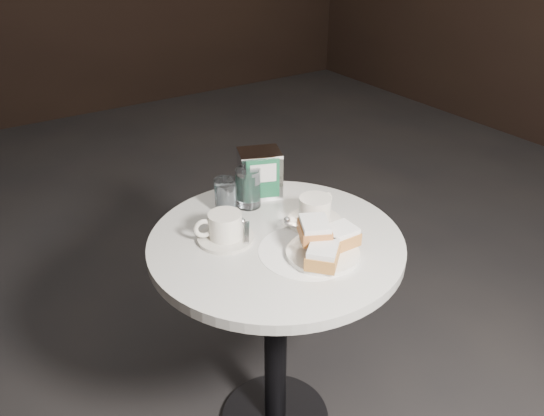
{
  "coord_description": "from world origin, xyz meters",
  "views": [
    {
      "loc": [
        -0.68,
        -1.01,
        1.53
      ],
      "look_at": [
        0.0,
        0.02,
        0.83
      ],
      "focal_mm": 35.0,
      "sensor_mm": 36.0,
      "label": 1
    }
  ],
  "objects_px": {
    "cafe_table": "(276,295)",
    "napkin_dispenser": "(260,173)",
    "water_glass_left": "(225,196)",
    "water_glass_right": "(248,188)",
    "coffee_cup_right": "(315,212)",
    "coffee_cup_left": "(225,229)",
    "beignet_plate": "(325,245)"
  },
  "relations": [
    {
      "from": "coffee_cup_right",
      "to": "water_glass_left",
      "type": "relative_size",
      "value": 1.93
    },
    {
      "from": "beignet_plate",
      "to": "coffee_cup_left",
      "type": "relative_size",
      "value": 1.31
    },
    {
      "from": "cafe_table",
      "to": "beignet_plate",
      "type": "bearing_deg",
      "value": -67.59
    },
    {
      "from": "water_glass_right",
      "to": "napkin_dispenser",
      "type": "height_order",
      "value": "napkin_dispenser"
    },
    {
      "from": "coffee_cup_left",
      "to": "beignet_plate",
      "type": "bearing_deg",
      "value": -32.54
    },
    {
      "from": "water_glass_left",
      "to": "napkin_dispenser",
      "type": "height_order",
      "value": "napkin_dispenser"
    },
    {
      "from": "water_glass_left",
      "to": "water_glass_right",
      "type": "height_order",
      "value": "water_glass_right"
    },
    {
      "from": "cafe_table",
      "to": "napkin_dispenser",
      "type": "bearing_deg",
      "value": 67.52
    },
    {
      "from": "beignet_plate",
      "to": "water_glass_left",
      "type": "height_order",
      "value": "water_glass_left"
    },
    {
      "from": "coffee_cup_left",
      "to": "water_glass_right",
      "type": "distance_m",
      "value": 0.2
    },
    {
      "from": "cafe_table",
      "to": "water_glass_left",
      "type": "distance_m",
      "value": 0.33
    },
    {
      "from": "beignet_plate",
      "to": "water_glass_right",
      "type": "xyz_separation_m",
      "value": [
        -0.02,
        0.34,
        0.02
      ]
    },
    {
      "from": "beignet_plate",
      "to": "coffee_cup_left",
      "type": "distance_m",
      "value": 0.27
    },
    {
      "from": "cafe_table",
      "to": "water_glass_right",
      "type": "bearing_deg",
      "value": 80.67
    },
    {
      "from": "cafe_table",
      "to": "napkin_dispenser",
      "type": "distance_m",
      "value": 0.38
    },
    {
      "from": "cafe_table",
      "to": "coffee_cup_left",
      "type": "bearing_deg",
      "value": 149.86
    },
    {
      "from": "water_glass_right",
      "to": "cafe_table",
      "type": "bearing_deg",
      "value": -99.33
    },
    {
      "from": "water_glass_right",
      "to": "napkin_dispenser",
      "type": "xyz_separation_m",
      "value": [
        0.07,
        0.04,
        0.02
      ]
    },
    {
      "from": "beignet_plate",
      "to": "napkin_dispenser",
      "type": "distance_m",
      "value": 0.38
    },
    {
      "from": "coffee_cup_left",
      "to": "water_glass_right",
      "type": "bearing_deg",
      "value": 57.36
    },
    {
      "from": "coffee_cup_right",
      "to": "water_glass_right",
      "type": "relative_size",
      "value": 1.65
    },
    {
      "from": "water_glass_left",
      "to": "cafe_table",
      "type": "bearing_deg",
      "value": -79.25
    },
    {
      "from": "cafe_table",
      "to": "water_glass_left",
      "type": "xyz_separation_m",
      "value": [
        -0.04,
        0.21,
        0.25
      ]
    },
    {
      "from": "coffee_cup_left",
      "to": "water_glass_left",
      "type": "xyz_separation_m",
      "value": [
        0.08,
        0.14,
        0.01
      ]
    },
    {
      "from": "cafe_table",
      "to": "beignet_plate",
      "type": "xyz_separation_m",
      "value": [
        0.06,
        -0.14,
        0.23
      ]
    },
    {
      "from": "coffee_cup_left",
      "to": "coffee_cup_right",
      "type": "bearing_deg",
      "value": 3.66
    },
    {
      "from": "cafe_table",
      "to": "coffee_cup_right",
      "type": "relative_size",
      "value": 3.77
    },
    {
      "from": "coffee_cup_left",
      "to": "napkin_dispenser",
      "type": "height_order",
      "value": "napkin_dispenser"
    },
    {
      "from": "coffee_cup_right",
      "to": "beignet_plate",
      "type": "bearing_deg",
      "value": -137.81
    },
    {
      "from": "cafe_table",
      "to": "napkin_dispenser",
      "type": "xyz_separation_m",
      "value": [
        0.1,
        0.24,
        0.27
      ]
    },
    {
      "from": "coffee_cup_right",
      "to": "water_glass_right",
      "type": "bearing_deg",
      "value": 100.22
    },
    {
      "from": "coffee_cup_right",
      "to": "napkin_dispenser",
      "type": "relative_size",
      "value": 1.29
    }
  ]
}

